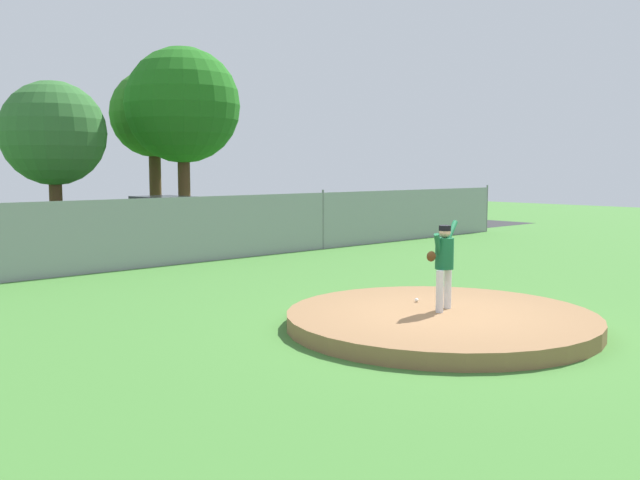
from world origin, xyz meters
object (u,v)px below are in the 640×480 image
object	(u,v)px
parked_car_red	(168,221)
parked_car_silver	(314,215)
pitcher_youth	(444,258)
traffic_cone_orange	(293,236)
baseball	(417,300)

from	to	relation	value
parked_car_red	parked_car_silver	bearing A→B (deg)	-4.33
pitcher_youth	traffic_cone_orange	size ratio (longest dim) A/B	2.84
pitcher_youth	parked_car_silver	bearing A→B (deg)	55.51
baseball	parked_car_red	bearing A→B (deg)	78.14
baseball	parked_car_silver	distance (m)	16.68
pitcher_youth	traffic_cone_orange	distance (m)	13.73
parked_car_red	parked_car_silver	world-z (taller)	parked_car_red
pitcher_youth	parked_car_silver	size ratio (longest dim) A/B	0.35
traffic_cone_orange	baseball	bearing A→B (deg)	-119.90
parked_car_silver	traffic_cone_orange	xyz separation A→B (m)	(-3.22, -2.43, -0.50)
parked_car_red	baseball	bearing A→B (deg)	-101.86
pitcher_youth	parked_car_silver	world-z (taller)	pitcher_youth
pitcher_youth	parked_car_red	bearing A→B (deg)	77.84
baseball	pitcher_youth	bearing A→B (deg)	-107.27
pitcher_youth	traffic_cone_orange	xyz separation A→B (m)	(6.67, 11.97, -0.92)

